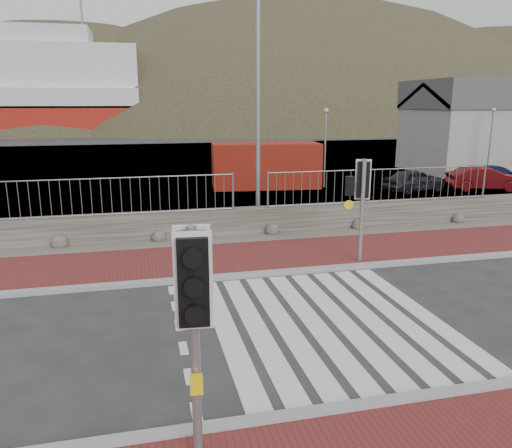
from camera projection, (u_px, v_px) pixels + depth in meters
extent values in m
plane|color=#28282B|center=(327.00, 321.00, 10.29)|extent=(220.00, 220.00, 0.00)
cube|color=maroon|center=(271.00, 256.00, 14.54)|extent=(40.00, 3.00, 0.08)
cube|color=gray|center=(401.00, 401.00, 7.45)|extent=(40.00, 0.25, 0.12)
cube|color=gray|center=(285.00, 272.00, 13.12)|extent=(40.00, 0.25, 0.12)
cube|color=silver|center=(227.00, 331.00, 9.82)|extent=(0.42, 5.60, 0.01)
cube|color=silver|center=(257.00, 328.00, 9.96)|extent=(0.42, 5.60, 0.01)
cube|color=silver|center=(285.00, 325.00, 10.09)|extent=(0.42, 5.60, 0.01)
cube|color=silver|center=(313.00, 322.00, 10.23)|extent=(0.42, 5.60, 0.01)
cube|color=silver|center=(341.00, 319.00, 10.36)|extent=(0.42, 5.60, 0.01)
cube|color=silver|center=(367.00, 317.00, 10.50)|extent=(0.42, 5.60, 0.01)
cube|color=silver|center=(393.00, 314.00, 10.63)|extent=(0.42, 5.60, 0.01)
cube|color=silver|center=(418.00, 311.00, 10.76)|extent=(0.42, 5.60, 0.01)
cube|color=#59544C|center=(255.00, 239.00, 16.43)|extent=(40.00, 1.50, 0.06)
cube|color=#423C36|center=(250.00, 221.00, 17.09)|extent=(40.00, 0.60, 0.90)
cylinder|color=gray|center=(100.00, 179.00, 15.48)|extent=(8.40, 0.04, 0.04)
cylinder|color=gray|center=(233.00, 192.00, 16.56)|extent=(0.07, 0.07, 1.20)
cylinder|color=gray|center=(383.00, 169.00, 17.64)|extent=(8.40, 0.04, 0.04)
cylinder|color=gray|center=(268.00, 191.00, 16.83)|extent=(0.07, 0.07, 1.20)
cylinder|color=gray|center=(484.00, 182.00, 18.72)|extent=(0.07, 0.07, 1.20)
cube|color=#4C4C4F|center=(188.00, 164.00, 36.67)|extent=(120.00, 40.00, 0.50)
cube|color=#3F4C54|center=(163.00, 135.00, 69.75)|extent=(220.00, 50.00, 0.05)
cube|color=silver|center=(25.00, 68.00, 68.31)|extent=(30.00, 12.00, 6.00)
cube|color=silver|center=(21.00, 37.00, 67.36)|extent=(18.00, 10.00, 2.50)
cylinder|color=gray|center=(81.00, 8.00, 68.22)|extent=(0.30, 0.30, 6.00)
cube|color=#9E9E99|center=(501.00, 140.00, 33.13)|extent=(12.00, 6.00, 4.00)
cube|color=#4C4C51|center=(507.00, 95.00, 32.44)|extent=(12.20, 6.20, 1.80)
ellipsoid|color=#2A2E1B|center=(80.00, 235.00, 94.74)|extent=(106.40, 68.40, 76.00)
ellipsoid|color=#2A2E1B|center=(304.00, 249.00, 106.28)|extent=(140.00, 90.00, 100.00)
ellipsoid|color=#2A2E1B|center=(490.00, 212.00, 114.97)|extent=(112.00, 72.00, 80.00)
cylinder|color=gray|center=(195.00, 350.00, 5.94)|extent=(0.12, 0.12, 3.05)
cube|color=yellow|center=(196.00, 379.00, 6.03)|extent=(0.16, 0.10, 0.24)
cube|color=black|center=(193.00, 276.00, 5.72)|extent=(0.46, 0.30, 1.14)
sphere|color=#0CE53F|center=(194.00, 303.00, 5.79)|extent=(0.16, 0.16, 0.16)
cylinder|color=gray|center=(362.00, 212.00, 13.65)|extent=(0.12, 0.12, 2.93)
cube|color=yellow|center=(361.00, 225.00, 13.74)|extent=(0.17, 0.12, 0.23)
cube|color=black|center=(364.00, 180.00, 13.44)|extent=(0.48, 0.37, 1.10)
sphere|color=#0CE53F|center=(363.00, 192.00, 13.52)|extent=(0.16, 0.16, 0.16)
cube|color=black|center=(350.00, 186.00, 13.51)|extent=(0.27, 0.23, 0.52)
cylinder|color=gray|center=(258.00, 101.00, 17.01)|extent=(0.16, 0.16, 8.91)
cube|color=maroon|center=(266.00, 165.00, 26.46)|extent=(5.82, 2.90, 2.34)
imported|color=black|center=(414.00, 180.00, 25.32)|extent=(3.52, 2.02, 1.13)
imported|color=#530B0E|center=(484.00, 178.00, 25.64)|extent=(3.88, 2.26, 1.21)
imported|color=#121239|center=(496.00, 175.00, 27.10)|extent=(3.81, 1.63, 1.09)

